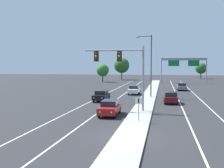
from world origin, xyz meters
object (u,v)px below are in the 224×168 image
at_px(car_oncoming_black, 102,95).
at_px(tree_far_left_a, 103,70).
at_px(street_lamp_median, 150,62).
at_px(car_oncoming_white, 134,90).
at_px(car_receding_grey, 182,86).
at_px(car_receding_darkred, 171,97).
at_px(median_sign_post, 139,105).
at_px(car_oncoming_red, 110,108).
at_px(tree_far_left_b, 122,65).
at_px(overhead_signal_mast, 124,65).
at_px(highway_sign_gantry, 184,62).
at_px(tree_far_right_b, 201,68).

relative_size(car_oncoming_black, tree_far_left_a, 0.78).
relative_size(street_lamp_median, tree_far_left_a, 1.75).
bearing_deg(car_oncoming_white, car_receding_grey, 46.36).
relative_size(car_receding_darkred, car_receding_grey, 1.01).
xyz_separation_m(car_receding_darkred, car_receding_grey, (2.77, 19.89, 0.00)).
relative_size(median_sign_post, car_oncoming_red, 0.49).
distance_m(car_receding_darkred, tree_far_left_a, 48.78).
xyz_separation_m(street_lamp_median, car_receding_darkred, (3.22, -5.98, -4.97)).
relative_size(street_lamp_median, tree_far_left_b, 1.24).
relative_size(tree_far_left_a, tree_far_left_b, 0.71).
height_order(median_sign_post, car_receding_grey, median_sign_post).
distance_m(median_sign_post, tree_far_left_a, 60.15).
distance_m(street_lamp_median, car_receding_darkred, 8.42).
bearing_deg(street_lamp_median, overhead_signal_mast, -98.87).
bearing_deg(car_oncoming_red, car_oncoming_white, 89.15).
relative_size(overhead_signal_mast, car_oncoming_white, 1.60).
bearing_deg(car_oncoming_red, median_sign_post, -41.53).
bearing_deg(car_receding_grey, tree_far_left_a, 132.76).
bearing_deg(car_receding_darkred, tree_far_left_b, 105.36).
bearing_deg(car_oncoming_white, highway_sign_gantry, 71.80).
distance_m(tree_far_left_a, tree_far_left_b, 14.38).
xyz_separation_m(street_lamp_median, car_oncoming_white, (-2.99, 4.49, -4.97)).
bearing_deg(highway_sign_gantry, street_lamp_median, -101.93).
xyz_separation_m(street_lamp_median, tree_far_right_b, (16.62, 65.24, -1.65)).
height_order(overhead_signal_mast, street_lamp_median, street_lamp_median).
distance_m(overhead_signal_mast, street_lamp_median, 14.00).
relative_size(median_sign_post, tree_far_left_a, 0.38).
relative_size(car_receding_grey, tree_far_right_b, 0.71).
relative_size(car_receding_darkred, tree_far_right_b, 0.71).
relative_size(car_receding_grey, highway_sign_gantry, 0.34).
bearing_deg(tree_far_right_b, tree_far_left_a, -141.20).
relative_size(overhead_signal_mast, tree_far_left_b, 0.89).
xyz_separation_m(median_sign_post, highway_sign_gantry, (8.04, 57.33, 4.58)).
bearing_deg(tree_far_left_a, overhead_signal_mast, -74.45).
height_order(car_receding_darkred, highway_sign_gantry, highway_sign_gantry).
distance_m(overhead_signal_mast, car_receding_grey, 29.25).
distance_m(overhead_signal_mast, car_oncoming_red, 5.27).
height_order(street_lamp_median, car_oncoming_white, street_lamp_median).
xyz_separation_m(car_oncoming_white, tree_far_right_b, (19.62, 60.75, 3.32)).
height_order(car_oncoming_black, car_receding_darkred, same).
height_order(overhead_signal_mast, car_oncoming_white, overhead_signal_mast).
xyz_separation_m(car_oncoming_white, highway_sign_gantry, (11.03, 33.55, 5.34)).
relative_size(overhead_signal_mast, street_lamp_median, 0.72).
height_order(car_oncoming_black, tree_far_left_a, tree_far_left_a).
bearing_deg(tree_far_right_b, car_receding_darkred, -100.66).
distance_m(car_oncoming_black, tree_far_right_b, 74.69).
relative_size(car_receding_grey, tree_far_left_b, 0.56).
height_order(car_oncoming_black, tree_far_left_b, tree_far_left_b).
bearing_deg(tree_far_left_b, median_sign_post, -79.88).
bearing_deg(street_lamp_median, car_oncoming_red, -101.41).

